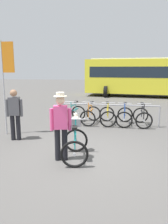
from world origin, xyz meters
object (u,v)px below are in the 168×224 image
Objects in this scene: racked_bike_orange at (91,115)px; racked_bike_blue at (125,116)px; featured_bicycle at (75,139)px; person_with_featured_bike at (61,124)px; racked_bike_yellow at (107,116)px; banner_flag at (6,70)px; racked_bike_teal at (74,114)px; pedestrian_with_backpack at (15,111)px; racked_bike_black at (142,117)px; bus_distant at (148,75)px.

racked_bike_orange and racked_bike_blue have the same top height.
featured_bicycle is 0.72× the size of person_with_featured_bike.
racked_bike_yellow is 0.36× the size of banner_flag.
racked_bike_yellow is at bearing 74.47° from person_with_featured_bike.
pedestrian_with_backpack is (-1.50, -2.50, 0.57)m from racked_bike_teal.
racked_bike_teal and racked_bike_black have the same top height.
featured_bicycle reaches higher than racked_bike_yellow.
person_with_featured_bike reaches higher than racked_bike_yellow.
featured_bicycle is 0.76× the size of pedestrian_with_backpack.
racked_bike_yellow is at bearing -3.17° from racked_bike_teal.
bus_distant is (1.65, 9.74, 1.37)m from racked_bike_black.
person_with_featured_bike is 2.32m from pedestrian_with_backpack.
person_with_featured_bike is (-2.47, -3.77, 0.58)m from racked_bike_black.
racked_bike_orange is at bearing 89.28° from featured_bicycle.
banner_flag is at bearing -155.91° from racked_bike_blue.
person_with_featured_bike is at bearing -37.91° from pedestrian_with_backpack.
featured_bicycle is 0.12× the size of bus_distant.
featured_bicycle is at bearing -29.24° from pedestrian_with_backpack.
racked_bike_teal is at bearing 44.46° from banner_flag.
racked_bike_black is at bearing 20.48° from banner_flag.
person_with_featured_bike is 3.30m from banner_flag.
person_with_featured_bike is at bearing -95.44° from racked_bike_orange.
racked_bike_teal is 2.97m from pedestrian_with_backpack.
pedestrian_with_backpack is at bearing -151.37° from racked_bike_black.
racked_bike_blue is 10.08m from bus_distant.
banner_flag reaches higher than bus_distant.
featured_bicycle is 3.62m from banner_flag.
pedestrian_with_backpack reaches higher than racked_bike_orange.
racked_bike_blue is at bearing -3.17° from racked_bike_orange.
racked_bike_teal is 0.70× the size of person_with_featured_bike.
bus_distant reaches higher than racked_bike_orange.
featured_bicycle is at bearing -105.94° from bus_distant.
featured_bicycle is (-0.05, -3.67, 0.12)m from racked_bike_orange.
pedestrian_with_backpack reaches higher than racked_bike_teal.
racked_bike_yellow is at bearing 28.86° from banner_flag.
bus_distant reaches higher than pedestrian_with_backpack.
racked_bike_orange is 1.40m from racked_bike_blue.
featured_bicycle is at bearing -111.90° from racked_bike_blue.
person_with_featured_bike reaches higher than featured_bicycle.
banner_flag is (-3.37, -1.86, 1.86)m from racked_bike_yellow.
person_with_featured_bike is 0.17× the size of bus_distant.
banner_flag is (-1.97, -1.94, 1.86)m from racked_bike_teal.
pedestrian_with_backpack is (-2.90, -2.42, 0.57)m from racked_bike_yellow.
pedestrian_with_backpack is 1.49m from banner_flag.
racked_bike_orange is 0.69× the size of person_with_featured_bike.
bus_distant is at bearing 80.36° from racked_bike_black.
racked_bike_blue is at bearing -3.17° from racked_bike_teal.
person_with_featured_bike reaches higher than pedestrian_with_backpack.
featured_bicycle is 0.61m from person_with_featured_bike.
person_with_featured_bike reaches higher than racked_bike_black.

